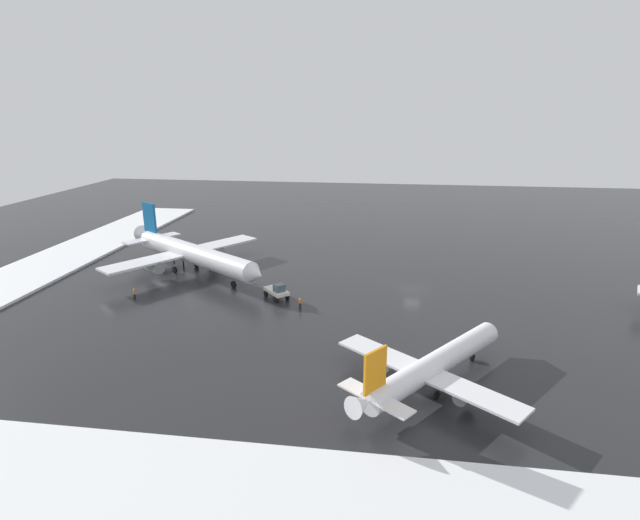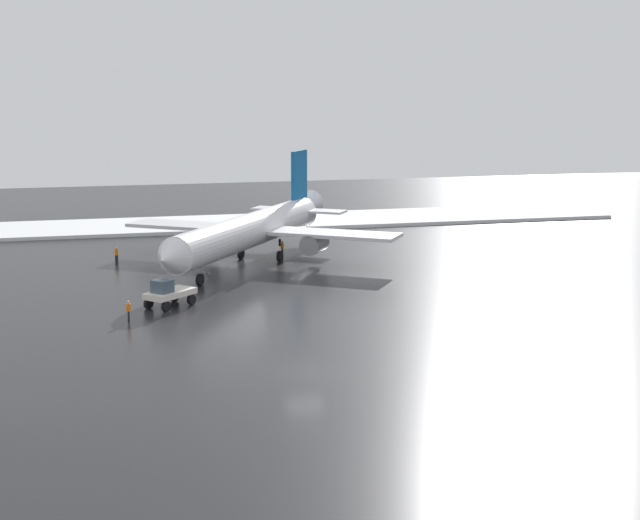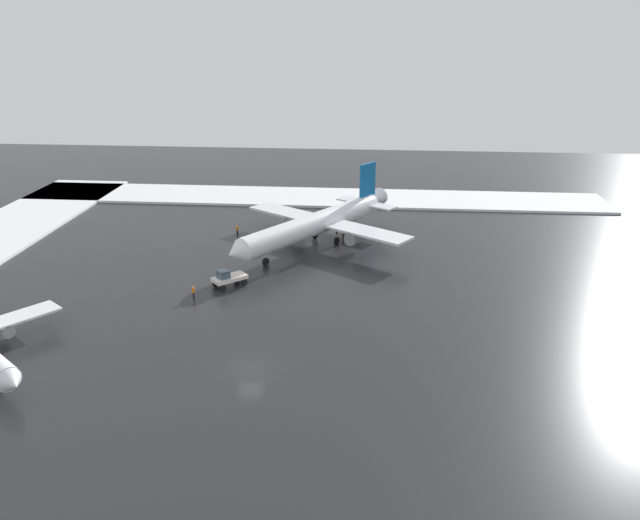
{
  "view_description": "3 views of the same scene",
  "coord_description": "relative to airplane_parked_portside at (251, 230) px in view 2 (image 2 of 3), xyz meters",
  "views": [
    {
      "loc": [
        -4.5,
        -77.55,
        28.12
      ],
      "look_at": [
        -15.95,
        5.23,
        2.76
      ],
      "focal_mm": 28.0,
      "sensor_mm": 36.0,
      "label": 1
    },
    {
      "loc": [
        60.93,
        -14.26,
        19.16
      ],
      "look_at": [
        -21.11,
        6.38,
        3.45
      ],
      "focal_mm": 55.0,
      "sensor_mm": 36.0,
      "label": 2
    },
    {
      "loc": [
        54.84,
        11.88,
        33.13
      ],
      "look_at": [
        -18.35,
        5.64,
        5.2
      ],
      "focal_mm": 35.0,
      "sensor_mm": 36.0,
      "label": 3
    }
  ],
  "objects": [
    {
      "name": "ground_crew_beside_wing",
      "position": [
        22.03,
        -13.97,
        -2.65
      ],
      "size": [
        0.36,
        0.36,
        1.71
      ],
      "rotation": [
        0.0,
        0.0,
        1.5
      ],
      "color": "black",
      "rests_on": "ground_plane"
    },
    {
      "name": "snow_bank_left",
      "position": [
        -28.25,
        -3.43,
        -3.4
      ],
      "size": [
        14.0,
        116.0,
        0.44
      ],
      "primitive_type": "cube",
      "color": "white",
      "rests_on": "ground_plane"
    },
    {
      "name": "airplane_parked_portside",
      "position": [
        0.0,
        0.0,
        0.0
      ],
      "size": [
        32.04,
        27.57,
        10.95
      ],
      "rotation": [
        0.0,
        0.0,
        5.68
      ],
      "color": "white",
      "rests_on": "ground_plane"
    },
    {
      "name": "pushback_tug",
      "position": [
        17.81,
        -10.41,
        -2.33
      ],
      "size": [
        4.72,
        4.88,
        2.5
      ],
      "rotation": [
        0.0,
        0.0,
        5.45
      ],
      "color": "silver",
      "rests_on": "ground_plane"
    },
    {
      "name": "ground_plane",
      "position": [
        38.75,
        -3.43,
        -3.62
      ],
      "size": [
        240.0,
        240.0,
        0.0
      ],
      "primitive_type": "plane",
      "color": "#232326"
    },
    {
      "name": "ground_crew_by_nose_gear",
      "position": [
        -3.42,
        3.99,
        -2.65
      ],
      "size": [
        0.36,
        0.36,
        1.71
      ],
      "rotation": [
        0.0,
        0.0,
        1.08
      ],
      "color": "black",
      "rests_on": "ground_plane"
    },
    {
      "name": "ground_crew_near_tug",
      "position": [
        -3.91,
        -13.74,
        -2.65
      ],
      "size": [
        0.36,
        0.36,
        1.71
      ],
      "rotation": [
        0.0,
        0.0,
        5.72
      ],
      "color": "black",
      "rests_on": "ground_plane"
    }
  ]
}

